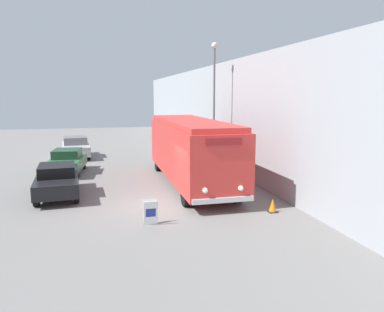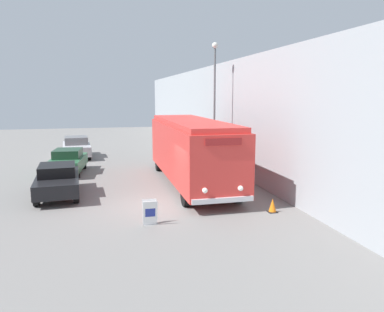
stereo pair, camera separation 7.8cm
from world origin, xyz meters
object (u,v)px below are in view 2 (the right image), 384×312
at_px(streetlamp, 215,91).
at_px(parked_car_mid, 68,161).
at_px(vintage_bus, 191,149).
at_px(parked_car_far, 77,147).
at_px(sign_board, 150,213).
at_px(parked_car_near, 58,180).
at_px(traffic_cone, 272,206).

height_order(streetlamp, parked_car_mid, streetlamp).
bearing_deg(streetlamp, parked_car_mid, 169.65).
distance_m(vintage_bus, parked_car_mid, 7.98).
distance_m(streetlamp, parked_car_mid, 9.74).
relative_size(vintage_bus, parked_car_far, 2.32).
distance_m(sign_board, parked_car_far, 16.50).
height_order(streetlamp, parked_car_near, streetlamp).
relative_size(vintage_bus, parked_car_near, 2.40).
height_order(sign_board, streetlamp, streetlamp).
bearing_deg(traffic_cone, parked_car_near, 151.77).
distance_m(vintage_bus, streetlamp, 4.59).
xyz_separation_m(vintage_bus, streetlamp, (2.10, 2.79, 2.98)).
distance_m(sign_board, streetlamp, 10.91).
distance_m(parked_car_mid, traffic_cone, 13.11).
bearing_deg(parked_car_near, parked_car_mid, 86.00).
height_order(sign_board, parked_car_near, parked_car_near).
relative_size(sign_board, traffic_cone, 1.66).
height_order(parked_car_far, traffic_cone, parked_car_far).
bearing_deg(parked_car_near, parked_car_far, 85.44).
relative_size(parked_car_far, traffic_cone, 8.30).
height_order(vintage_bus, sign_board, vintage_bus).
xyz_separation_m(parked_car_mid, parked_car_far, (0.16, 5.95, 0.05)).
distance_m(parked_car_mid, parked_car_far, 5.95).
relative_size(streetlamp, parked_car_far, 1.68).
relative_size(parked_car_near, parked_car_far, 0.97).
height_order(streetlamp, traffic_cone, streetlamp).
xyz_separation_m(parked_car_mid, traffic_cone, (8.61, -9.87, -0.46)).
distance_m(sign_board, parked_car_mid, 10.81).
bearing_deg(parked_car_mid, parked_car_near, -84.77).
distance_m(streetlamp, parked_car_near, 10.30).
bearing_deg(streetlamp, parked_car_near, -157.29).
bearing_deg(parked_car_mid, vintage_bus, -27.96).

